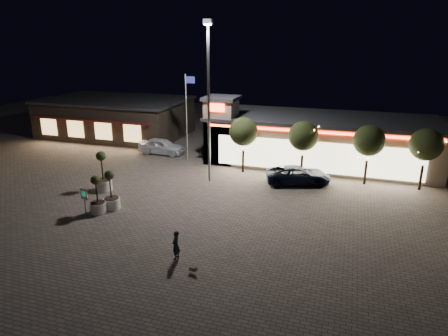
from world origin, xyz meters
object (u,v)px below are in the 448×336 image
(pickup_truck, at_px, (298,175))
(valet_sign, at_px, (84,196))
(planter_mid, at_px, (98,201))
(white_sedan, at_px, (162,146))
(planter_left, at_px, (103,178))
(pedestrian, at_px, (176,245))

(pickup_truck, relative_size, valet_sign, 2.86)
(valet_sign, bearing_deg, planter_mid, 28.98)
(white_sedan, xyz_separation_m, planter_left, (0.25, -10.47, 0.16))
(pedestrian, bearing_deg, white_sedan, -147.79)
(pickup_truck, bearing_deg, white_sedan, 55.92)
(white_sedan, distance_m, valet_sign, 14.58)
(pickup_truck, relative_size, planter_mid, 1.95)
(white_sedan, xyz_separation_m, pedestrian, (9.56, -17.85, -0.01))
(white_sedan, bearing_deg, pickup_truck, -106.95)
(pickup_truck, xyz_separation_m, planter_left, (-13.90, -5.99, 0.25))
(planter_mid, xyz_separation_m, valet_sign, (-0.71, -0.39, 0.44))
(white_sedan, height_order, planter_left, planter_left)
(pedestrian, bearing_deg, planter_left, -124.37)
(pickup_truck, bearing_deg, pedestrian, 144.56)
(pickup_truck, xyz_separation_m, white_sedan, (-14.14, 4.48, 0.09))
(pedestrian, bearing_deg, planter_mid, -113.06)
(pickup_truck, xyz_separation_m, valet_sign, (-12.62, -10.01, 0.54))
(planter_mid, bearing_deg, planter_left, 118.63)
(planter_mid, bearing_deg, pedestrian, -27.10)
(pickup_truck, relative_size, white_sedan, 1.09)
(planter_left, height_order, valet_sign, planter_left)
(white_sedan, distance_m, planter_left, 10.47)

